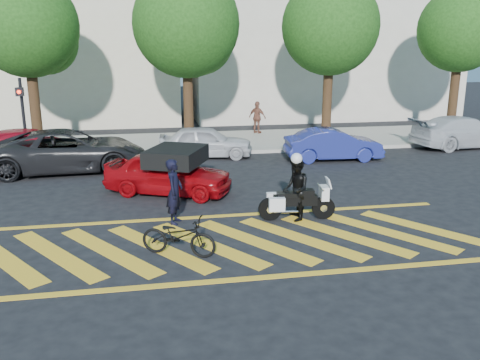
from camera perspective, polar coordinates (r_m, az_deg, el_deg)
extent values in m
plane|color=black|center=(11.81, -0.73, -7.03)|extent=(90.00, 90.00, 0.00)
cube|color=#9E998E|center=(23.28, -5.70, 4.17)|extent=(60.00, 5.00, 0.15)
cube|color=yellow|center=(12.09, -25.03, -7.97)|extent=(2.43, 3.21, 0.01)
cube|color=yellow|center=(11.85, -19.85, -7.88)|extent=(2.43, 3.21, 0.01)
cube|color=yellow|center=(11.71, -14.49, -7.72)|extent=(2.43, 3.21, 0.01)
cube|color=yellow|center=(11.67, -9.06, -7.49)|extent=(2.43, 3.21, 0.01)
cube|color=yellow|center=(11.73, -3.64, -7.20)|extent=(2.43, 3.21, 0.01)
cube|color=yellow|center=(11.90, 1.66, -6.85)|extent=(2.43, 3.21, 0.01)
cube|color=yellow|center=(12.16, 6.77, -6.46)|extent=(2.43, 3.21, 0.01)
cube|color=yellow|center=(12.51, 11.62, -6.04)|extent=(2.43, 3.21, 0.01)
cube|color=yellow|center=(12.95, 16.16, -5.60)|extent=(2.43, 3.21, 0.01)
cube|color=yellow|center=(13.47, 20.38, -5.17)|extent=(2.43, 3.21, 0.01)
cube|color=yellow|center=(10.10, 1.11, -11.00)|extent=(12.00, 0.20, 0.01)
cube|color=yellow|center=(13.57, -2.08, -4.04)|extent=(12.00, 0.20, 0.01)
cube|color=beige|center=(32.39, -22.15, 14.98)|extent=(16.00, 8.00, 10.00)
cube|color=beige|center=(33.60, 8.81, 16.69)|extent=(16.00, 8.00, 11.00)
cylinder|color=black|center=(23.40, -22.06, 7.98)|extent=(0.44, 0.44, 4.00)
sphere|color=#1B4311|center=(23.28, -22.85, 15.69)|extent=(4.20, 4.20, 4.20)
sphere|color=#1B4311|center=(23.45, -21.06, 14.29)|extent=(2.73, 2.73, 2.73)
cylinder|color=black|center=(23.00, -5.83, 8.88)|extent=(0.44, 0.44, 4.00)
sphere|color=#1B4311|center=(22.88, -6.06, 17.04)|extent=(4.60, 4.60, 4.60)
sphere|color=#1B4311|center=(23.22, -4.54, 15.34)|extent=(2.99, 2.99, 2.99)
cylinder|color=black|center=(24.39, 9.77, 9.09)|extent=(0.44, 0.44, 4.00)
sphere|color=#1B4311|center=(24.28, 10.12, 16.65)|extent=(4.40, 4.40, 4.40)
sphere|color=#1B4311|center=(24.76, 11.15, 15.03)|extent=(2.86, 2.86, 2.86)
cylinder|color=black|center=(27.30, 22.86, 8.76)|extent=(0.44, 0.44, 4.00)
sphere|color=#1B4311|center=(27.20, 23.54, 15.25)|extent=(4.00, 4.00, 4.00)
sphere|color=#1B4311|center=(27.77, 24.12, 13.91)|extent=(2.60, 2.60, 2.60)
cylinder|color=black|center=(21.31, -23.09, 6.19)|extent=(0.12, 0.12, 3.20)
cube|color=black|center=(20.99, -23.51, 9.07)|extent=(0.28, 0.18, 0.32)
sphere|color=#FF260C|center=(20.90, -23.57, 9.04)|extent=(0.14, 0.14, 0.14)
imported|color=black|center=(12.92, -7.37, -1.28)|extent=(0.57, 0.70, 1.67)
imported|color=black|center=(11.06, -6.92, -6.27)|extent=(1.76, 1.23, 0.88)
cylinder|color=black|center=(13.19, 3.38, -3.28)|extent=(0.61, 0.19, 0.60)
cylinder|color=silver|center=(13.19, 3.38, -3.28)|extent=(0.19, 0.16, 0.18)
cylinder|color=black|center=(13.45, 9.34, -3.09)|extent=(0.61, 0.19, 0.60)
cylinder|color=silver|center=(13.45, 9.34, -3.09)|extent=(0.19, 0.16, 0.18)
cube|color=black|center=(13.23, 6.22, -2.27)|extent=(1.15, 0.35, 0.27)
cube|color=black|center=(13.23, 7.40, -1.49)|extent=(0.43, 0.31, 0.20)
cube|color=black|center=(13.14, 5.28, -1.62)|extent=(0.52, 0.35, 0.11)
cube|color=silver|center=(13.33, 9.41, -1.43)|extent=(0.24, 0.40, 0.36)
cube|color=silver|center=(13.37, 3.87, -2.14)|extent=(0.42, 0.20, 0.34)
cube|color=silver|center=(12.93, 4.17, -2.76)|extent=(0.42, 0.20, 0.34)
imported|color=black|center=(13.14, 6.26, -1.05)|extent=(0.70, 0.85, 1.64)
imported|color=#8F060B|center=(15.53, -8.06, 0.79)|extent=(4.14, 3.00, 1.31)
imported|color=maroon|center=(20.81, -22.36, 3.47)|extent=(4.77, 2.37, 1.33)
imported|color=black|center=(19.17, -18.68, 3.15)|extent=(5.55, 2.83, 1.50)
imported|color=silver|center=(20.47, -3.90, 4.31)|extent=(3.92, 2.01, 1.28)
imported|color=navy|center=(20.27, 10.43, 3.94)|extent=(3.83, 1.52, 1.24)
imported|color=#B9BBC1|center=(24.50, 23.75, 4.96)|extent=(4.93, 2.47, 1.37)
imported|color=brown|center=(25.19, 1.96, 7.04)|extent=(0.94, 0.90, 1.57)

